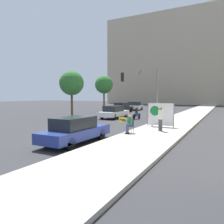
{
  "coord_description": "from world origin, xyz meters",
  "views": [
    {
      "loc": [
        8.3,
        -10.61,
        2.68
      ],
      "look_at": [
        0.22,
        4.63,
        1.37
      ],
      "focal_mm": 35.0,
      "sensor_mm": 36.0,
      "label": 1
    }
  ],
  "objects_px": {
    "traffic_light_pole": "(143,86)",
    "street_tree_midblock": "(104,85)",
    "car_on_road_midblock": "(122,107)",
    "car_on_road_distant": "(135,106)",
    "parked_car_curbside": "(76,130)",
    "protest_banner": "(160,114)",
    "car_on_road_nearest": "(114,112)",
    "jogger_on_sidewalk": "(160,119)",
    "motorcycle_on_road": "(137,114)",
    "street_tree_near_curb": "(72,83)",
    "seated_protester": "(129,123)"
  },
  "relations": [
    {
      "from": "traffic_light_pole",
      "to": "street_tree_midblock",
      "type": "relative_size",
      "value": 0.83
    },
    {
      "from": "car_on_road_midblock",
      "to": "car_on_road_distant",
      "type": "xyz_separation_m",
      "value": [
        -0.06,
        5.6,
        0.0
      ]
    },
    {
      "from": "parked_car_curbside",
      "to": "protest_banner",
      "type": "bearing_deg",
      "value": 70.28
    },
    {
      "from": "parked_car_curbside",
      "to": "car_on_road_distant",
      "type": "bearing_deg",
      "value": 105.32
    },
    {
      "from": "car_on_road_nearest",
      "to": "car_on_road_distant",
      "type": "distance_m",
      "value": 14.89
    },
    {
      "from": "jogger_on_sidewalk",
      "to": "car_on_road_nearest",
      "type": "distance_m",
      "value": 10.81
    },
    {
      "from": "parked_car_curbside",
      "to": "motorcycle_on_road",
      "type": "xyz_separation_m",
      "value": [
        -1.64,
        13.46,
        -0.19
      ]
    },
    {
      "from": "jogger_on_sidewalk",
      "to": "motorcycle_on_road",
      "type": "height_order",
      "value": "jogger_on_sidewalk"
    },
    {
      "from": "car_on_road_nearest",
      "to": "street_tree_near_curb",
      "type": "relative_size",
      "value": 0.83
    },
    {
      "from": "street_tree_near_curb",
      "to": "street_tree_midblock",
      "type": "relative_size",
      "value": 0.94
    },
    {
      "from": "car_on_road_midblock",
      "to": "street_tree_near_curb",
      "type": "distance_m",
      "value": 11.21
    },
    {
      "from": "protest_banner",
      "to": "street_tree_midblock",
      "type": "relative_size",
      "value": 0.36
    },
    {
      "from": "seated_protester",
      "to": "parked_car_curbside",
      "type": "bearing_deg",
      "value": -95.24
    },
    {
      "from": "traffic_light_pole",
      "to": "car_on_road_nearest",
      "type": "xyz_separation_m",
      "value": [
        -4.62,
        2.88,
        -2.86
      ]
    },
    {
      "from": "car_on_road_distant",
      "to": "seated_protester",
      "type": "bearing_deg",
      "value": -68.87
    },
    {
      "from": "car_on_road_midblock",
      "to": "street_tree_near_curb",
      "type": "bearing_deg",
      "value": -99.94
    },
    {
      "from": "protest_banner",
      "to": "car_on_road_distant",
      "type": "bearing_deg",
      "value": 117.2
    },
    {
      "from": "seated_protester",
      "to": "protest_banner",
      "type": "height_order",
      "value": "protest_banner"
    },
    {
      "from": "jogger_on_sidewalk",
      "to": "protest_banner",
      "type": "xyz_separation_m",
      "value": [
        -0.6,
        2.11,
        0.13
      ]
    },
    {
      "from": "jogger_on_sidewalk",
      "to": "traffic_light_pole",
      "type": "height_order",
      "value": "traffic_light_pole"
    },
    {
      "from": "jogger_on_sidewalk",
      "to": "car_on_road_midblock",
      "type": "distance_m",
      "value": 19.77
    },
    {
      "from": "jogger_on_sidewalk",
      "to": "car_on_road_nearest",
      "type": "height_order",
      "value": "jogger_on_sidewalk"
    },
    {
      "from": "jogger_on_sidewalk",
      "to": "street_tree_near_curb",
      "type": "relative_size",
      "value": 0.3
    },
    {
      "from": "seated_protester",
      "to": "car_on_road_nearest",
      "type": "relative_size",
      "value": 0.26
    },
    {
      "from": "car_on_road_midblock",
      "to": "street_tree_midblock",
      "type": "height_order",
      "value": "street_tree_midblock"
    },
    {
      "from": "protest_banner",
      "to": "street_tree_near_curb",
      "type": "bearing_deg",
      "value": 162.08
    },
    {
      "from": "car_on_road_nearest",
      "to": "car_on_road_distant",
      "type": "bearing_deg",
      "value": 102.44
    },
    {
      "from": "car_on_road_midblock",
      "to": "street_tree_midblock",
      "type": "distance_m",
      "value": 5.08
    },
    {
      "from": "car_on_road_midblock",
      "to": "street_tree_near_curb",
      "type": "height_order",
      "value": "street_tree_near_curb"
    },
    {
      "from": "jogger_on_sidewalk",
      "to": "car_on_road_distant",
      "type": "xyz_separation_m",
      "value": [
        -10.89,
        22.14,
        -0.27
      ]
    },
    {
      "from": "motorcycle_on_road",
      "to": "street_tree_near_curb",
      "type": "relative_size",
      "value": 0.38
    },
    {
      "from": "traffic_light_pole",
      "to": "parked_car_curbside",
      "type": "height_order",
      "value": "traffic_light_pole"
    },
    {
      "from": "jogger_on_sidewalk",
      "to": "seated_protester",
      "type": "bearing_deg",
      "value": 26.59
    },
    {
      "from": "jogger_on_sidewalk",
      "to": "car_on_road_midblock",
      "type": "bearing_deg",
      "value": -79.48
    },
    {
      "from": "protest_banner",
      "to": "street_tree_midblock",
      "type": "distance_m",
      "value": 20.21
    },
    {
      "from": "protest_banner",
      "to": "car_on_road_distant",
      "type": "distance_m",
      "value": 22.52
    },
    {
      "from": "seated_protester",
      "to": "car_on_road_distant",
      "type": "relative_size",
      "value": 0.3
    },
    {
      "from": "street_tree_near_curb",
      "to": "seated_protester",
      "type": "bearing_deg",
      "value": -35.5
    },
    {
      "from": "seated_protester",
      "to": "street_tree_midblock",
      "type": "relative_size",
      "value": 0.2
    },
    {
      "from": "car_on_road_distant",
      "to": "motorcycle_on_road",
      "type": "bearing_deg",
      "value": -67.29
    },
    {
      "from": "motorcycle_on_road",
      "to": "car_on_road_nearest",
      "type": "bearing_deg",
      "value": -172.31
    },
    {
      "from": "jogger_on_sidewalk",
      "to": "street_tree_midblock",
      "type": "bearing_deg",
      "value": -72.08
    },
    {
      "from": "street_tree_near_curb",
      "to": "jogger_on_sidewalk",
      "type": "bearing_deg",
      "value": -25.39
    },
    {
      "from": "protest_banner",
      "to": "parked_car_curbside",
      "type": "height_order",
      "value": "protest_banner"
    },
    {
      "from": "motorcycle_on_road",
      "to": "jogger_on_sidewalk",
      "type": "bearing_deg",
      "value": -58.08
    },
    {
      "from": "parked_car_curbside",
      "to": "street_tree_midblock",
      "type": "height_order",
      "value": "street_tree_midblock"
    },
    {
      "from": "traffic_light_pole",
      "to": "seated_protester",
      "type": "bearing_deg",
      "value": -77.55
    },
    {
      "from": "protest_banner",
      "to": "traffic_light_pole",
      "type": "height_order",
      "value": "traffic_light_pole"
    },
    {
      "from": "traffic_light_pole",
      "to": "motorcycle_on_road",
      "type": "height_order",
      "value": "traffic_light_pole"
    },
    {
      "from": "seated_protester",
      "to": "street_tree_near_curb",
      "type": "relative_size",
      "value": 0.21
    }
  ]
}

